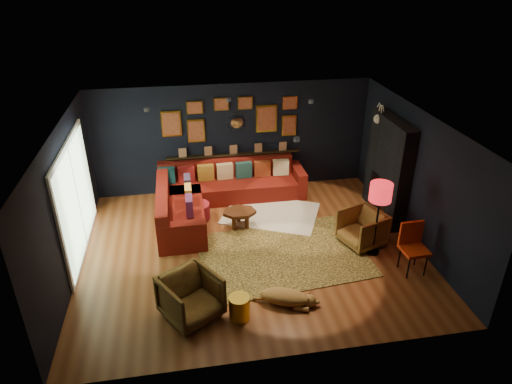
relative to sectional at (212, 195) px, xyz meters
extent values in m
plane|color=brown|center=(0.61, -1.81, -0.32)|extent=(6.50, 6.50, 0.00)
plane|color=black|center=(0.61, 0.94, 0.98)|extent=(6.50, 0.00, 6.50)
plane|color=black|center=(0.61, -4.56, 0.98)|extent=(6.50, 0.00, 6.50)
plane|color=black|center=(-2.64, -1.81, 0.98)|extent=(0.00, 5.50, 5.50)
plane|color=black|center=(3.86, -1.81, 0.98)|extent=(0.00, 5.50, 5.50)
plane|color=silver|center=(0.61, -1.81, 2.28)|extent=(6.50, 6.50, 0.00)
cube|color=maroon|center=(0.41, 0.44, -0.11)|extent=(3.20, 0.95, 0.42)
cube|color=maroon|center=(0.41, 0.80, 0.31)|extent=(3.20, 0.24, 0.46)
cube|color=maroon|center=(2.11, 0.44, 0.00)|extent=(0.22, 0.95, 0.64)
cube|color=maroon|center=(-0.71, -0.66, -0.11)|extent=(0.95, 2.20, 0.42)
cube|color=maroon|center=(-1.07, -0.66, 0.31)|extent=(0.24, 2.20, 0.46)
cube|color=maroon|center=(-0.71, -1.66, 0.00)|extent=(0.95, 0.22, 0.64)
cube|color=#195964|center=(-0.99, 0.59, 0.30)|extent=(0.38, 0.14, 0.38)
cube|color=maroon|center=(-0.54, 0.59, 0.30)|extent=(0.38, 0.14, 0.38)
cube|color=#A57123|center=(-0.09, 0.59, 0.30)|extent=(0.38, 0.14, 0.38)
cube|color=#D7B381|center=(0.36, 0.59, 0.30)|extent=(0.38, 0.14, 0.38)
cube|color=#204A4C|center=(0.81, 0.59, 0.30)|extent=(0.38, 0.14, 0.38)
cube|color=brown|center=(1.26, 0.59, 0.30)|extent=(0.38, 0.14, 0.38)
cube|color=beige|center=(1.71, 0.59, 0.30)|extent=(0.38, 0.14, 0.38)
cube|color=#312843|center=(-0.53, 0.04, 0.30)|extent=(0.14, 0.38, 0.38)
cube|color=gold|center=(-0.53, -0.46, 0.30)|extent=(0.14, 0.38, 0.38)
cube|color=#5B275B|center=(-0.53, -0.96, 0.30)|extent=(0.14, 0.38, 0.38)
cube|color=black|center=(0.61, 0.87, 0.60)|extent=(3.20, 0.12, 0.04)
cube|color=gold|center=(-0.79, 0.91, 1.43)|extent=(0.45, 0.03, 0.60)
cube|color=#B75634|center=(-0.79, 0.89, 1.43)|extent=(0.38, 0.01, 0.51)
cube|color=gold|center=(-0.24, 0.91, 1.23)|extent=(0.40, 0.03, 0.55)
cube|color=#B75634|center=(-0.24, 0.89, 1.23)|extent=(0.34, 0.01, 0.47)
cube|color=gold|center=(-0.24, 0.91, 1.78)|extent=(0.38, 0.03, 0.30)
cube|color=#B75634|center=(-0.24, 0.89, 1.78)|extent=(0.32, 0.01, 0.25)
cube|color=gold|center=(1.41, 0.91, 1.43)|extent=(0.50, 0.03, 0.65)
cube|color=#B75634|center=(1.41, 0.89, 1.43)|extent=(0.42, 0.01, 0.55)
cube|color=gold|center=(1.96, 0.91, 1.23)|extent=(0.35, 0.03, 0.50)
cube|color=#B75634|center=(1.96, 0.89, 1.23)|extent=(0.30, 0.01, 0.42)
cube|color=gold|center=(1.96, 0.91, 1.78)|extent=(0.35, 0.03, 0.30)
cube|color=#B75634|center=(1.96, 0.89, 1.78)|extent=(0.30, 0.01, 0.25)
cube|color=gold|center=(0.36, 0.91, 1.83)|extent=(0.35, 0.03, 0.30)
cube|color=#B75634|center=(0.36, 0.89, 1.83)|extent=(0.30, 0.01, 0.25)
cube|color=gold|center=(0.91, 0.91, 1.83)|extent=(0.35, 0.03, 0.30)
cube|color=#B75634|center=(0.91, 0.89, 1.83)|extent=(0.30, 0.01, 0.25)
cylinder|color=silver|center=(0.71, 0.91, 1.38)|extent=(0.28, 0.03, 0.28)
cone|color=gold|center=(0.93, 0.91, 1.38)|extent=(0.03, 0.16, 0.03)
cone|color=gold|center=(0.92, 0.91, 1.46)|extent=(0.04, 0.16, 0.04)
cone|color=gold|center=(0.87, 0.91, 1.53)|extent=(0.04, 0.16, 0.04)
cone|color=gold|center=(0.80, 0.91, 1.58)|extent=(0.04, 0.16, 0.04)
cone|color=gold|center=(0.71, 0.91, 1.60)|extent=(0.03, 0.16, 0.03)
cone|color=gold|center=(0.63, 0.91, 1.58)|extent=(0.04, 0.16, 0.04)
cone|color=gold|center=(0.56, 0.91, 1.53)|extent=(0.04, 0.16, 0.04)
cone|color=gold|center=(0.51, 0.91, 1.46)|extent=(0.04, 0.16, 0.04)
cone|color=gold|center=(0.49, 0.91, 1.38)|extent=(0.03, 0.16, 0.03)
cone|color=gold|center=(0.51, 0.91, 1.29)|extent=(0.04, 0.16, 0.04)
cone|color=gold|center=(0.56, 0.91, 1.22)|extent=(0.04, 0.16, 0.04)
cone|color=gold|center=(0.63, 0.91, 1.17)|extent=(0.04, 0.16, 0.04)
cone|color=gold|center=(0.71, 0.91, 1.16)|extent=(0.03, 0.16, 0.03)
cone|color=gold|center=(0.80, 0.91, 1.17)|extent=(0.04, 0.16, 0.04)
cone|color=gold|center=(0.87, 0.91, 1.22)|extent=(0.04, 0.16, 0.04)
cone|color=gold|center=(0.92, 0.91, 1.29)|extent=(0.04, 0.16, 0.04)
cube|color=black|center=(3.71, -0.91, 0.78)|extent=(0.30, 1.60, 2.20)
cube|color=black|center=(3.65, -0.91, 0.13)|extent=(0.20, 0.80, 0.90)
cone|color=white|center=(3.80, -0.41, 1.73)|extent=(0.35, 0.28, 0.28)
sphere|color=white|center=(3.58, -0.41, 1.73)|extent=(0.20, 0.20, 0.20)
cylinder|color=white|center=(3.60, -0.47, 1.90)|extent=(0.02, 0.10, 0.28)
cylinder|color=white|center=(3.60, -0.35, 1.90)|extent=(0.02, 0.10, 0.28)
cube|color=white|center=(-2.61, -1.21, 0.78)|extent=(0.04, 2.80, 2.20)
cube|color=#B5DAA7|center=(-2.58, -1.21, 0.78)|extent=(0.01, 2.60, 2.00)
cube|color=white|center=(-2.58, -1.21, 0.78)|extent=(0.02, 0.06, 2.00)
cylinder|color=black|center=(-1.19, -0.61, 2.24)|extent=(0.10, 0.10, 0.06)
cylinder|color=black|center=(0.41, -0.21, 2.24)|extent=(0.10, 0.10, 0.06)
cylinder|color=black|center=(2.01, -0.61, 2.24)|extent=(0.10, 0.10, 0.06)
cylinder|color=black|center=(1.21, -2.61, 2.24)|extent=(0.10, 0.10, 0.06)
cube|color=white|center=(1.26, -0.51, -0.31)|extent=(2.43, 2.16, 0.03)
cube|color=tan|center=(1.17, -2.11, -0.31)|extent=(3.32, 2.52, 0.02)
cylinder|color=#582B16|center=(0.36, -1.06, -0.15)|extent=(0.09, 0.09, 0.29)
cylinder|color=#582B16|center=(0.63, -1.06, -0.15)|extent=(0.09, 0.09, 0.29)
cylinder|color=#582B16|center=(0.50, -0.74, -0.15)|extent=(0.09, 0.09, 0.29)
cylinder|color=maroon|center=(-0.36, -0.46, -0.12)|extent=(0.53, 0.53, 0.35)
imported|color=gold|center=(-0.63, -3.49, 0.10)|extent=(1.09, 1.08, 0.84)
imported|color=gold|center=(2.80, -1.98, 0.07)|extent=(0.93, 0.95, 0.78)
cylinder|color=gold|center=(0.11, -3.67, -0.11)|extent=(0.33, 0.33, 0.42)
cylinder|color=black|center=(3.20, -3.17, -0.09)|extent=(0.03, 0.03, 0.47)
cylinder|color=black|center=(3.54, -3.16, -0.09)|extent=(0.03, 0.03, 0.47)
cylinder|color=black|center=(3.19, -2.84, -0.09)|extent=(0.03, 0.03, 0.47)
cylinder|color=black|center=(3.52, -2.82, -0.09)|extent=(0.03, 0.03, 0.47)
cube|color=red|center=(3.36, -3.00, 0.15)|extent=(0.47, 0.47, 0.06)
cube|color=red|center=(3.36, -2.80, 0.40)|extent=(0.45, 0.07, 0.45)
cylinder|color=black|center=(2.91, -2.31, -0.30)|extent=(0.25, 0.25, 0.04)
cylinder|color=black|center=(2.91, -2.31, 0.32)|extent=(0.04, 0.04, 1.21)
cylinder|color=#B51319|center=(2.91, -2.31, 1.00)|extent=(0.41, 0.41, 0.34)
camera|label=1|loc=(-0.56, -9.16, 4.80)|focal=32.00mm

